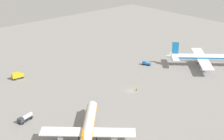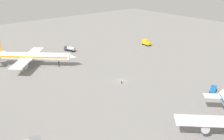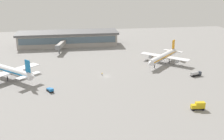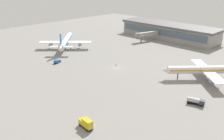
% 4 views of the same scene
% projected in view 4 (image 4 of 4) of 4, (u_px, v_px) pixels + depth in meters
% --- Properties ---
extents(ground, '(288.00, 288.00, 0.00)m').
position_uv_depth(ground, '(117.00, 68.00, 131.13)').
color(ground, gray).
extents(terminal_building, '(78.32, 21.57, 10.71)m').
position_uv_depth(terminal_building, '(169.00, 31.00, 193.52)').
color(terminal_building, '#9E9993').
rests_on(terminal_building, ground).
extents(airplane_at_gate, '(33.89, 33.44, 13.04)m').
position_uv_depth(airplane_at_gate, '(66.00, 41.00, 165.75)').
color(airplane_at_gate, white).
rests_on(airplane_at_gate, ground).
extents(airplane_taxiing, '(31.02, 32.05, 12.22)m').
position_uv_depth(airplane_taxiing, '(205.00, 70.00, 116.05)').
color(airplane_taxiing, white).
rests_on(airplane_taxiing, ground).
extents(catering_truck, '(5.73, 2.57, 3.30)m').
position_uv_depth(catering_truck, '(86.00, 123.00, 78.86)').
color(catering_truck, black).
rests_on(catering_truck, ground).
extents(pushback_tractor, '(3.69, 4.79, 1.90)m').
position_uv_depth(pushback_tractor, '(57.00, 61.00, 138.30)').
color(pushback_tractor, black).
rests_on(pushback_tractor, ground).
extents(fuel_truck, '(6.58, 3.64, 2.50)m').
position_uv_depth(fuel_truck, '(196.00, 101.00, 93.49)').
color(fuel_truck, black).
rests_on(fuel_truck, ground).
extents(ground_crew_worker, '(0.40, 0.58, 1.67)m').
position_uv_depth(ground_crew_worker, '(116.00, 65.00, 133.14)').
color(ground_crew_worker, '#1E2338').
rests_on(ground_crew_worker, ground).
extents(jet_bridge, '(7.59, 20.30, 6.74)m').
position_uv_depth(jet_bridge, '(147.00, 34.00, 183.44)').
color(jet_bridge, '#9E9993').
rests_on(jet_bridge, ground).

